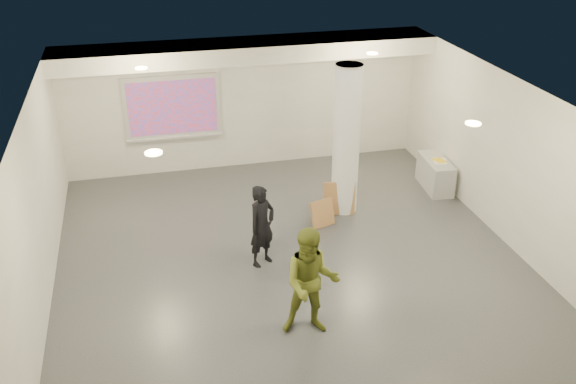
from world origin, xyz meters
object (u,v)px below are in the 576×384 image
object	(u,v)px
woman	(262,226)
man	(311,282)
credenza	(435,174)
projection_screen	(173,108)
column	(346,141)

from	to	relation	value
woman	man	size ratio (longest dim) A/B	0.86
credenza	woman	world-z (taller)	woman
projection_screen	woman	size ratio (longest dim) A/B	1.42
credenza	column	bearing A→B (deg)	-162.77
credenza	man	bearing A→B (deg)	-129.20
projection_screen	woman	bearing A→B (deg)	-75.28
column	man	xyz separation A→B (m)	(-1.68, -3.53, -0.65)
woman	man	xyz separation A→B (m)	(0.31, -1.98, 0.12)
projection_screen	woman	xyz separation A→B (m)	(1.11, -4.21, -0.79)
projection_screen	credenza	world-z (taller)	projection_screen
projection_screen	credenza	distance (m)	5.87
projection_screen	woman	world-z (taller)	projection_screen
credenza	woman	xyz separation A→B (m)	(-4.21, -2.04, 0.41)
credenza	man	size ratio (longest dim) A/B	0.66
projection_screen	column	bearing A→B (deg)	-40.56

